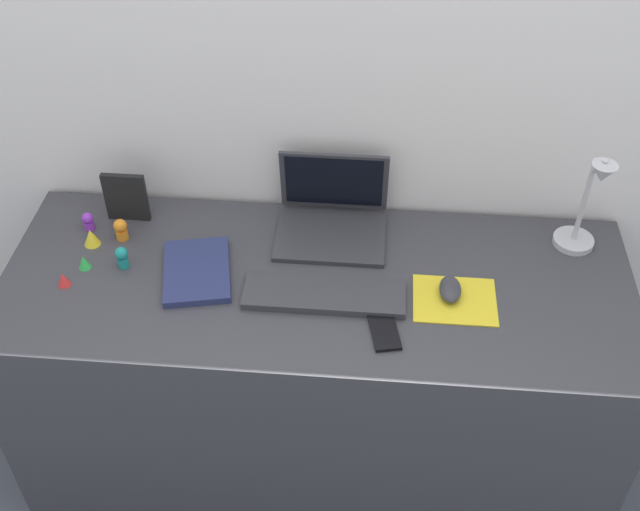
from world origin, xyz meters
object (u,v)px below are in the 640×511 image
object	(u,v)px
cell_phone	(384,331)
toy_figurine_teal	(122,257)
toy_figurine_purple	(88,221)
toy_figurine_yellow	(91,237)
toy_figurine_red	(63,279)
mouse	(450,289)
notebook_pad	(197,271)
toy_figurine_green	(84,263)
laptop	(332,212)
keyboard	(324,294)
desk_lamp	(587,208)
toy_figurine_orange	(121,229)
picture_frame	(126,197)

from	to	relation	value
cell_phone	toy_figurine_teal	size ratio (longest dim) A/B	2.03
toy_figurine_purple	toy_figurine_yellow	world-z (taller)	toy_figurine_purple
toy_figurine_red	toy_figurine_yellow	bearing A→B (deg)	81.64
mouse	notebook_pad	xyz separation A→B (m)	(-0.66, 0.02, -0.01)
mouse	cell_phone	xyz separation A→B (m)	(-0.16, -0.14, -0.02)
toy_figurine_purple	toy_figurine_green	world-z (taller)	toy_figurine_purple
toy_figurine_purple	laptop	bearing A→B (deg)	5.34
keyboard	desk_lamp	bearing A→B (deg)	19.40
laptop	mouse	xyz separation A→B (m)	(0.32, -0.24, -0.03)
keyboard	toy_figurine_teal	distance (m)	0.54
notebook_pad	toy_figurine_green	bearing A→B (deg)	168.80
toy_figurine_orange	toy_figurine_red	size ratio (longest dim) A/B	1.66
toy_figurine_orange	desk_lamp	bearing A→B (deg)	2.38
toy_figurine_yellow	notebook_pad	bearing A→B (deg)	-16.96
laptop	notebook_pad	world-z (taller)	laptop
keyboard	cell_phone	size ratio (longest dim) A/B	3.20
toy_figurine_red	toy_figurine_teal	world-z (taller)	toy_figurine_teal
toy_figurine_orange	mouse	bearing A→B (deg)	-9.43
toy_figurine_orange	toy_figurine_red	xyz separation A→B (m)	(-0.10, -0.19, -0.01)
toy_figurine_teal	desk_lamp	bearing A→B (deg)	7.73
toy_figurine_yellow	toy_figurine_orange	bearing A→B (deg)	22.14
mouse	toy_figurine_green	bearing A→B (deg)	178.81
desk_lamp	notebook_pad	distance (m)	1.03
toy_figurine_purple	notebook_pad	bearing A→B (deg)	-25.15
mouse	desk_lamp	size ratio (longest dim) A/B	0.29
notebook_pad	toy_figurine_orange	bearing A→B (deg)	140.09
desk_lamp	toy_figurine_green	size ratio (longest dim) A/B	8.72
mouse	laptop	bearing A→B (deg)	142.57
toy_figurine_green	toy_figurine_teal	xyz separation A→B (m)	(0.10, 0.02, 0.02)
laptop	toy_figurine_green	size ratio (longest dim) A/B	7.96
desk_lamp	picture_frame	distance (m)	1.24
cell_phone	notebook_pad	size ratio (longest dim) A/B	0.53
keyboard	toy_figurine_red	bearing A→B (deg)	-178.94
toy_figurine_yellow	cell_phone	bearing A→B (deg)	-17.87
toy_figurine_orange	toy_figurine_teal	world-z (taller)	same
mouse	toy_figurine_yellow	xyz separation A→B (m)	(-0.97, 0.12, 0.00)
notebook_pad	toy_figurine_teal	xyz separation A→B (m)	(-0.20, 0.01, 0.02)
keyboard	notebook_pad	xyz separation A→B (m)	(-0.34, 0.06, 0.00)
keyboard	toy_figurine_orange	size ratio (longest dim) A/B	6.42
keyboard	toy_figurine_yellow	distance (m)	0.67
cell_phone	picture_frame	size ratio (longest dim) A/B	0.85
keyboard	mouse	bearing A→B (deg)	6.04
toy_figurine_red	mouse	bearing A→B (deg)	2.66
mouse	toy_figurine_yellow	bearing A→B (deg)	173.08
toy_figurine_yellow	toy_figurine_teal	size ratio (longest dim) A/B	0.79
notebook_pad	toy_figurine_orange	xyz separation A→B (m)	(-0.23, 0.13, 0.02)
laptop	toy_figurine_red	world-z (taller)	laptop
keyboard	cell_phone	xyz separation A→B (m)	(0.15, -0.11, -0.01)
toy_figurine_yellow	toy_figurine_purple	bearing A→B (deg)	113.25
mouse	toy_figurine_yellow	size ratio (longest dim) A/B	1.92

